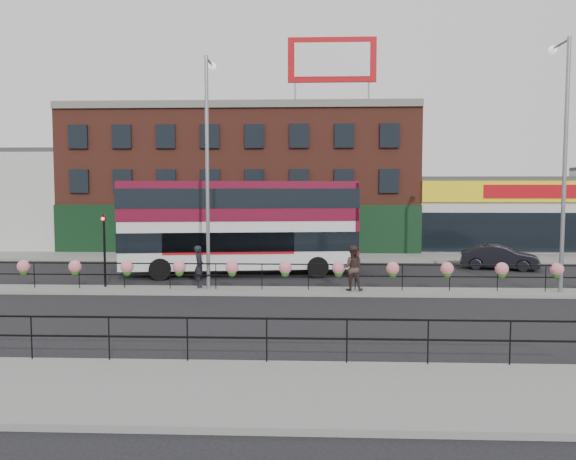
{
  "coord_description": "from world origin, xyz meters",
  "views": [
    {
      "loc": [
        1.09,
        -23.84,
        4.48
      ],
      "look_at": [
        0.0,
        3.0,
        2.5
      ],
      "focal_mm": 35.0,
      "sensor_mm": 36.0,
      "label": 1
    }
  ],
  "objects_px": {
    "pedestrian_b": "(352,268)",
    "lamp_column_east": "(563,143)",
    "car": "(500,257)",
    "double_decker_bus": "(240,218)",
    "lamp_column_west": "(208,152)",
    "pedestrian_a": "(199,267)"
  },
  "relations": [
    {
      "from": "pedestrian_b",
      "to": "lamp_column_east",
      "type": "distance_m",
      "value": 10.21
    },
    {
      "from": "car",
      "to": "lamp_column_east",
      "type": "xyz_separation_m",
      "value": [
        0.0,
        -7.36,
        5.72
      ]
    },
    {
      "from": "double_decker_bus",
      "to": "lamp_column_west",
      "type": "xyz_separation_m",
      "value": [
        -0.81,
        -4.55,
        3.08
      ]
    },
    {
      "from": "double_decker_bus",
      "to": "car",
      "type": "relative_size",
      "value": 2.81
    },
    {
      "from": "car",
      "to": "pedestrian_a",
      "type": "height_order",
      "value": "pedestrian_a"
    },
    {
      "from": "pedestrian_a",
      "to": "lamp_column_east",
      "type": "distance_m",
      "value": 16.29
    },
    {
      "from": "car",
      "to": "lamp_column_east",
      "type": "relative_size",
      "value": 0.41
    },
    {
      "from": "pedestrian_b",
      "to": "lamp_column_west",
      "type": "bearing_deg",
      "value": 0.05
    },
    {
      "from": "car",
      "to": "pedestrian_b",
      "type": "xyz_separation_m",
      "value": [
        -8.72,
        -7.63,
        0.43
      ]
    },
    {
      "from": "double_decker_bus",
      "to": "pedestrian_b",
      "type": "xyz_separation_m",
      "value": [
        5.41,
        -5.04,
        -1.87
      ]
    },
    {
      "from": "pedestrian_b",
      "to": "double_decker_bus",
      "type": "bearing_deg",
      "value": -38.45
    },
    {
      "from": "car",
      "to": "lamp_column_east",
      "type": "distance_m",
      "value": 9.32
    },
    {
      "from": "double_decker_bus",
      "to": "car",
      "type": "height_order",
      "value": "double_decker_bus"
    },
    {
      "from": "double_decker_bus",
      "to": "lamp_column_east",
      "type": "relative_size",
      "value": 1.16
    },
    {
      "from": "pedestrian_a",
      "to": "lamp_column_east",
      "type": "xyz_separation_m",
      "value": [
        15.39,
        -0.21,
        5.33
      ]
    },
    {
      "from": "pedestrian_a",
      "to": "lamp_column_east",
      "type": "height_order",
      "value": "lamp_column_east"
    },
    {
      "from": "lamp_column_west",
      "to": "car",
      "type": "bearing_deg",
      "value": 25.56
    },
    {
      "from": "lamp_column_east",
      "to": "lamp_column_west",
      "type": "bearing_deg",
      "value": 179.16
    },
    {
      "from": "double_decker_bus",
      "to": "lamp_column_east",
      "type": "distance_m",
      "value": 15.3
    },
    {
      "from": "double_decker_bus",
      "to": "lamp_column_west",
      "type": "relative_size",
      "value": 1.23
    },
    {
      "from": "pedestrian_b",
      "to": "pedestrian_a",
      "type": "bearing_deg",
      "value": 0.44
    },
    {
      "from": "lamp_column_west",
      "to": "lamp_column_east",
      "type": "distance_m",
      "value": 14.95
    }
  ]
}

